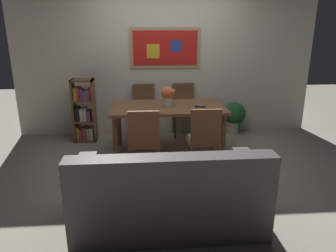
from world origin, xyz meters
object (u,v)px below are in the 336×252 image
Objects in this scene: dining_chair_near_right at (204,136)px; dining_chair_far_left at (144,106)px; tv_remote at (200,106)px; dining_chair_near_left at (144,138)px; leather_couch at (169,197)px; potted_ivy at (235,116)px; bookshelf at (84,112)px; dining_table at (168,112)px; flower_vase at (168,95)px; dining_chair_far_right at (184,105)px.

dining_chair_near_right is 1.78m from dining_chair_far_left.
dining_chair_near_left is at bearing -139.16° from tv_remote.
leather_couch is 3.07m from potted_ivy.
bookshelf is (-1.00, -0.16, -0.04)m from dining_chair_far_left.
dining_table is 0.91m from dining_chair_near_right.
dining_table is 10.52× the size of tv_remote.
dining_chair_near_right is 1.00m from flower_vase.
bookshelf is 6.52× the size of tv_remote.
leather_couch is 2.83m from bookshelf.
leather_couch is 3.10× the size of potted_ivy.
bookshelf is 1.81× the size of potted_ivy.
bookshelf reaches higher than leather_couch.
bookshelf is (-0.99, 1.47, -0.04)m from dining_chair_near_left.
dining_chair_far_left is (-0.75, 1.61, 0.00)m from dining_chair_near_right.
bookshelf is 1.99m from tv_remote.
dining_chair_near_left reaches higher than dining_table.
potted_ivy is (1.27, 0.81, -0.33)m from dining_table.
dining_chair_near_right reaches higher than dining_table.
dining_chair_far_left is at bearing 115.09° from dining_chair_near_right.
dining_chair_far_right is 0.87× the size of bookshelf.
dining_chair_far_right is 0.93m from flower_vase.
dining_chair_near_right is 0.51× the size of leather_couch.
dining_chair_far_left is 5.65× the size of tv_remote.
leather_couch is at bearing -100.21° from dining_chair_far_right.
dining_chair_near_left and dining_chair_far_left have the same top height.
dining_chair_far_left is 0.87× the size of bookshelf.
leather_couch is at bearing -94.41° from dining_table.
leather_couch is at bearing -116.43° from dining_chair_near_right.
dining_table is 0.49m from tv_remote.
dining_chair_far_right is (0.71, 1.65, 0.00)m from dining_chair_near_left.
dining_table is 0.91m from dining_chair_near_left.
dining_chair_near_left is at bearing -113.08° from flower_vase.
tv_remote is at bearing -22.29° from bookshelf.
dining_chair_near_right is 0.73m from tv_remote.
dining_chair_far_right is 0.51× the size of leather_couch.
bookshelf is at bearing -170.96° from dining_chair_far_left.
dining_chair_far_right reaches higher than dining_table.
dining_chair_near_left is at bearing -90.44° from dining_chair_far_left.
dining_chair_near_left is 1.12m from leather_couch.
potted_ivy is (1.42, 2.72, 0.01)m from leather_couch.
potted_ivy is at bearing -0.46° from dining_chair_far_right.
potted_ivy is 2.02× the size of flower_vase.
flower_vase is at bearing -65.06° from dining_chair_far_left.
leather_couch is 11.18× the size of tv_remote.
bookshelf reaches higher than dining_chair_near_right.
dining_table is 1.86× the size of dining_chair_near_right.
dining_table is 0.90m from dining_chair_far_right.
dining_chair_far_left is at bearing -179.55° from potted_ivy.
dining_chair_far_left is 1.57× the size of potted_ivy.
dining_chair_far_right is 2.78m from leather_couch.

